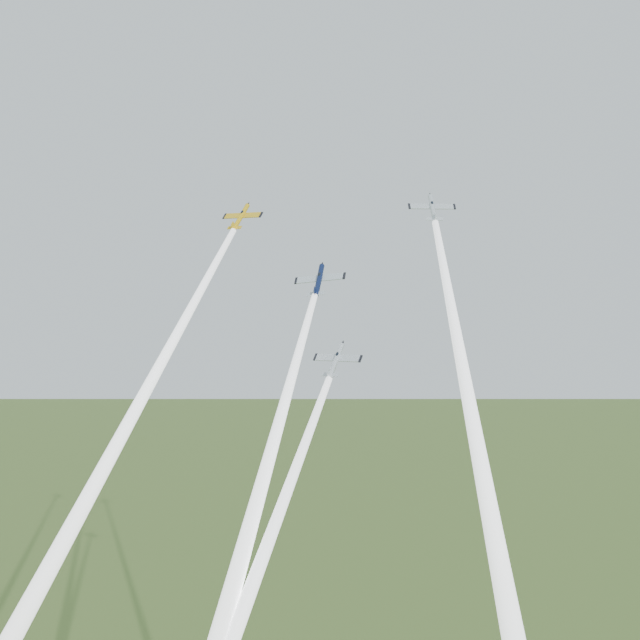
% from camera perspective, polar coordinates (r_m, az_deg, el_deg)
% --- Properties ---
extents(plane_yellow, '(8.45, 7.01, 6.41)m').
position_cam_1_polar(plane_yellow, '(131.14, -5.65, 7.31)').
color(plane_yellow, gold).
extents(smoke_trail_yellow, '(12.50, 49.63, 56.13)m').
position_cam_1_polar(smoke_trail_yellow, '(109.54, -13.22, -6.68)').
color(smoke_trail_yellow, white).
extents(plane_navy, '(8.49, 6.50, 7.47)m').
position_cam_1_polar(plane_navy, '(121.54, -0.07, 2.86)').
color(plane_navy, '#0D183D').
extents(smoke_trail_navy, '(3.66, 41.29, 46.08)m').
position_cam_1_polar(smoke_trail_navy, '(102.29, -3.81, -10.35)').
color(smoke_trail_navy, white).
extents(plane_silver_right, '(8.35, 7.36, 5.95)m').
position_cam_1_polar(plane_silver_right, '(119.49, 8.00, 7.91)').
color(plane_silver_right, silver).
extents(smoke_trail_silver_right, '(17.87, 47.52, 55.09)m').
position_cam_1_polar(smoke_trail_silver_right, '(93.73, 10.91, -7.64)').
color(smoke_trail_silver_right, white).
extents(plane_silver_low, '(8.24, 6.86, 6.23)m').
position_cam_1_polar(plane_silver_low, '(110.04, 1.15, -2.86)').
color(plane_silver_low, silver).
extents(smoke_trail_silver_low, '(10.71, 42.67, 48.05)m').
position_cam_1_polar(smoke_trail_silver_low, '(95.01, -5.14, -18.99)').
color(smoke_trail_silver_low, white).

